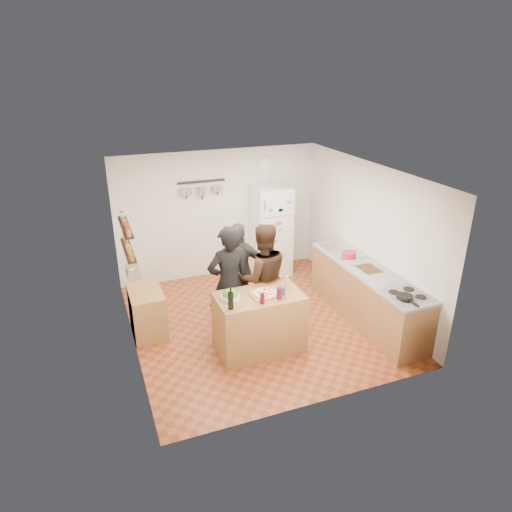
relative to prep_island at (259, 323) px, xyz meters
name	(u,v)px	position (x,y,z in m)	size (l,w,h in m)	color
room_shell	(250,244)	(0.27, 1.12, 0.79)	(4.20, 4.20, 4.20)	brown
prep_island	(259,323)	(0.00, 0.00, 0.00)	(1.25, 0.72, 0.91)	olive
pizza_board	(265,294)	(0.08, -0.02, 0.47)	(0.42, 0.34, 0.02)	#996037
pizza	(265,293)	(0.08, -0.02, 0.48)	(0.34, 0.34, 0.02)	#CDAE87
salad_bowl	(230,297)	(-0.42, 0.05, 0.48)	(0.28, 0.28, 0.06)	silver
wine_bottle	(231,301)	(-0.50, -0.22, 0.57)	(0.08, 0.08, 0.24)	black
wine_glass_near	(262,298)	(-0.05, -0.24, 0.53)	(0.06, 0.06, 0.15)	#540715
wine_glass_far	(279,293)	(0.22, -0.20, 0.54)	(0.07, 0.07, 0.17)	#5A0721
pepper_mill	(287,283)	(0.45, 0.05, 0.54)	(0.05, 0.05, 0.17)	#A88546
salt_canister	(282,291)	(0.30, -0.12, 0.52)	(0.08, 0.08, 0.13)	navy
person_left	(229,283)	(-0.29, 0.51, 0.46)	(0.67, 0.44, 1.83)	black
person_center	(262,278)	(0.28, 0.57, 0.43)	(0.86, 0.67, 1.77)	black
person_back	(240,270)	(0.09, 1.11, 0.36)	(0.95, 0.40, 1.62)	#2E2C29
counter_run	(366,295)	(1.97, 0.18, -0.01)	(0.63, 2.63, 0.90)	#9E7042
stove_top	(407,295)	(1.97, -0.77, 0.46)	(0.60, 0.62, 0.02)	white
skillet	(405,297)	(1.87, -0.84, 0.49)	(0.23, 0.23, 0.04)	black
sink	(342,251)	(1.97, 1.03, 0.46)	(0.50, 0.80, 0.03)	silver
cutting_board	(369,269)	(1.97, 0.19, 0.46)	(0.30, 0.40, 0.02)	brown
red_bowl	(349,255)	(1.92, 0.71, 0.52)	(0.24, 0.24, 0.10)	#B8152E
fridge	(271,231)	(1.22, 2.48, 0.45)	(0.70, 0.68, 1.80)	white
wall_clock	(265,165)	(1.22, 2.81, 1.69)	(0.30, 0.30, 0.03)	silver
spice_shelf_lower	(128,250)	(-1.66, 0.93, 1.04)	(0.12, 1.00, 0.03)	black
spice_shelf_upper	(125,227)	(-1.66, 0.93, 1.40)	(0.12, 1.00, 0.03)	black
produce_basket	(133,272)	(-1.63, 0.93, 0.69)	(0.18, 0.35, 0.14)	silver
side_table	(147,312)	(-1.47, 1.07, -0.09)	(0.50, 0.80, 0.73)	#AA8347
pot_rack	(201,182)	(-0.08, 2.73, 1.49)	(0.90, 0.04, 0.04)	black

